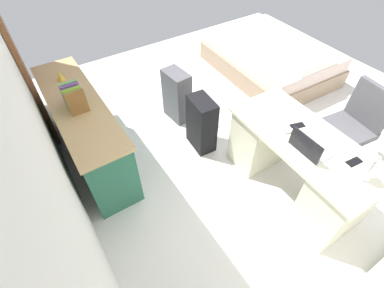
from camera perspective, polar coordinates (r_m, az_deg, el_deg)
ground_plane at (r=3.72m, az=11.24°, el=3.54°), size 5.45×5.45×0.00m
wall_back at (r=2.19m, az=-31.33°, el=6.12°), size 4.03×0.10×2.58m
door_wooden at (r=3.61m, az=-32.54°, el=15.53°), size 0.88×0.05×2.04m
desk at (r=2.91m, az=20.63°, el=-3.77°), size 1.46×0.70×0.73m
office_chair at (r=3.42m, az=29.50°, el=2.37°), size 0.52×0.52×0.94m
credenza at (r=3.24m, az=-21.02°, el=2.64°), size 1.80×0.48×0.79m
bed at (r=4.75m, az=15.80°, el=16.65°), size 1.96×1.48×0.58m
suitcase_black at (r=3.19m, az=1.97°, el=4.13°), size 0.38×0.25×0.67m
suitcase_spare_grey at (r=3.60m, az=-3.14°, el=9.88°), size 0.38×0.25×0.68m
laptop at (r=2.52m, az=22.83°, el=-0.69°), size 0.32×0.23×0.21m
computer_mouse at (r=2.66m, az=19.22°, el=2.63°), size 0.06×0.10×0.03m
cell_phone_near_laptop at (r=2.64m, az=30.40°, el=-3.19°), size 0.08×0.14×0.01m
cell_phone_by_mouse at (r=2.76m, az=20.89°, el=3.56°), size 0.10×0.15×0.01m
desk_lamp at (r=2.36m, az=33.07°, el=-2.19°), size 0.16×0.11×0.34m
book_row at (r=2.86m, az=-23.11°, el=8.79°), size 0.27×0.17×0.24m
figurine_small at (r=3.35m, az=-25.49°, el=12.55°), size 0.08×0.08×0.11m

